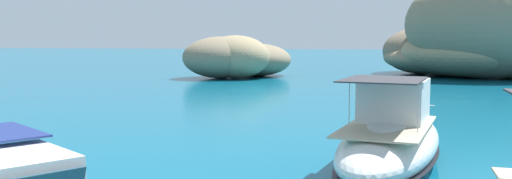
# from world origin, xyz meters

# --- Properties ---
(islet_large) EXTENTS (21.70, 22.85, 11.64)m
(islet_large) POSITION_xyz_m (19.72, 56.80, 3.77)
(islet_large) COLOR #84755B
(islet_large) RESTS_ON ground
(islet_small) EXTENTS (13.52, 15.20, 4.64)m
(islet_small) POSITION_xyz_m (-5.53, 50.61, 2.15)
(islet_small) COLOR #84755B
(islet_small) RESTS_ON ground
(motorboat_white) EXTENTS (4.96, 10.41, 3.13)m
(motorboat_white) POSITION_xyz_m (9.29, 11.42, 0.99)
(motorboat_white) COLOR white
(motorboat_white) RESTS_ON ground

